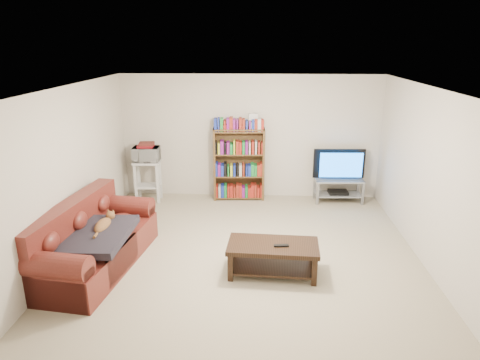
# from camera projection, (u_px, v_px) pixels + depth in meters

# --- Properties ---
(floor) EXTENTS (5.00, 5.00, 0.00)m
(floor) POSITION_uv_depth(u_px,v_px,m) (245.00, 253.00, 6.32)
(floor) COLOR tan
(floor) RESTS_ON ground
(ceiling) EXTENTS (5.00, 5.00, 0.00)m
(ceiling) POSITION_uv_depth(u_px,v_px,m) (246.00, 88.00, 5.58)
(ceiling) COLOR white
(ceiling) RESTS_ON ground
(wall_back) EXTENTS (5.00, 0.00, 5.00)m
(wall_back) POSITION_uv_depth(u_px,v_px,m) (250.00, 137.00, 8.32)
(wall_back) COLOR silver
(wall_back) RESTS_ON ground
(wall_front) EXTENTS (5.00, 0.00, 5.00)m
(wall_front) POSITION_uv_depth(u_px,v_px,m) (235.00, 264.00, 3.57)
(wall_front) COLOR silver
(wall_front) RESTS_ON ground
(wall_left) EXTENTS (0.00, 5.00, 5.00)m
(wall_left) POSITION_uv_depth(u_px,v_px,m) (70.00, 173.00, 6.07)
(wall_left) COLOR silver
(wall_left) RESTS_ON ground
(wall_right) EXTENTS (0.00, 5.00, 5.00)m
(wall_right) POSITION_uv_depth(u_px,v_px,m) (429.00, 178.00, 5.83)
(wall_right) COLOR silver
(wall_right) RESTS_ON ground
(sofa) EXTENTS (1.20, 2.25, 0.92)m
(sofa) POSITION_uv_depth(u_px,v_px,m) (91.00, 244.00, 5.86)
(sofa) COLOR maroon
(sofa) RESTS_ON floor
(blanket) EXTENTS (0.89, 1.12, 0.19)m
(blanket) POSITION_uv_depth(u_px,v_px,m) (96.00, 236.00, 5.62)
(blanket) COLOR black
(blanket) RESTS_ON sofa
(cat) EXTENTS (0.31, 0.61, 0.18)m
(cat) POSITION_uv_depth(u_px,v_px,m) (103.00, 225.00, 5.79)
(cat) COLOR brown
(cat) RESTS_ON sofa
(coffee_table) EXTENTS (1.23, 0.66, 0.43)m
(coffee_table) POSITION_uv_depth(u_px,v_px,m) (273.00, 253.00, 5.67)
(coffee_table) COLOR black
(coffee_table) RESTS_ON floor
(remote) EXTENTS (0.20, 0.07, 0.02)m
(remote) POSITION_uv_depth(u_px,v_px,m) (281.00, 246.00, 5.56)
(remote) COLOR black
(remote) RESTS_ON coffee_table
(tv_stand) EXTENTS (0.93, 0.45, 0.46)m
(tv_stand) POSITION_uv_depth(u_px,v_px,m) (338.00, 186.00, 8.25)
(tv_stand) COLOR #999EA3
(tv_stand) RESTS_ON floor
(television) EXTENTS (0.99, 0.17, 0.57)m
(television) POSITION_uv_depth(u_px,v_px,m) (340.00, 165.00, 8.12)
(television) COLOR black
(television) RESTS_ON tv_stand
(dvd_player) EXTENTS (0.38, 0.27, 0.06)m
(dvd_player) POSITION_uv_depth(u_px,v_px,m) (338.00, 192.00, 8.29)
(dvd_player) COLOR black
(dvd_player) RESTS_ON tv_stand
(bookshelf) EXTENTS (0.99, 0.36, 1.41)m
(bookshelf) POSITION_uv_depth(u_px,v_px,m) (239.00, 163.00, 8.29)
(bookshelf) COLOR brown
(bookshelf) RESTS_ON floor
(shelf_clutter) EXTENTS (0.72, 0.25, 0.28)m
(shelf_clutter) POSITION_uv_depth(u_px,v_px,m) (244.00, 123.00, 8.06)
(shelf_clutter) COLOR silver
(shelf_clutter) RESTS_ON bookshelf
(microwave_stand) EXTENTS (0.52, 0.39, 0.80)m
(microwave_stand) POSITION_uv_depth(u_px,v_px,m) (148.00, 175.00, 8.24)
(microwave_stand) COLOR silver
(microwave_stand) RESTS_ON floor
(microwave) EXTENTS (0.51, 0.36, 0.27)m
(microwave) POSITION_uv_depth(u_px,v_px,m) (146.00, 154.00, 8.11)
(microwave) COLOR silver
(microwave) RESTS_ON microwave_stand
(game_boxes) EXTENTS (0.30, 0.27, 0.05)m
(game_boxes) POSITION_uv_depth(u_px,v_px,m) (146.00, 146.00, 8.06)
(game_boxes) COLOR maroon
(game_boxes) RESTS_ON microwave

